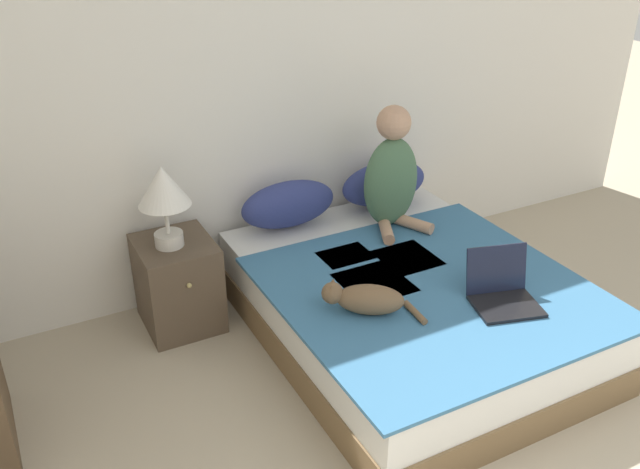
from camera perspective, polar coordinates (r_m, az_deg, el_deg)
The scene contains 9 objects.
wall_back at distance 4.19m, azimuth -0.50°, elevation 13.23°, with size 5.52×0.05×2.55m.
bed at distance 3.83m, azimuth 7.46°, elevation -5.99°, with size 1.58×1.94×0.43m.
pillow_near at distance 4.12m, azimuth -2.69°, elevation 2.57°, with size 0.61×0.25×0.29m.
pillow_far at distance 4.43m, azimuth 5.42°, elevation 4.31°, with size 0.61×0.25×0.29m.
person_sitting at distance 4.07m, azimuth 6.06°, elevation 5.01°, with size 0.37×0.35×0.75m.
cat_tabby at distance 3.32m, azimuth 3.81°, elevation -5.41°, with size 0.41×0.37×0.17m.
laptop_open at distance 3.52m, azimuth 15.14°, elevation -4.76°, with size 0.39×0.38×0.26m.
nightstand at distance 3.98m, azimuth -11.85°, elevation -4.06°, with size 0.42×0.48×0.53m.
table_lamp at distance 3.68m, azimuth -13.04°, elevation 3.56°, with size 0.28×0.28×0.47m.
Camera 1 is at (-1.86, -0.12, 2.31)m, focal length 38.00 mm.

